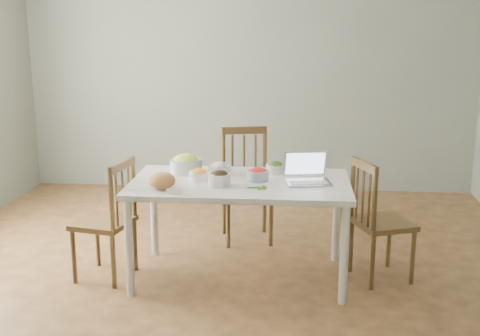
# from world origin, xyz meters

# --- Properties ---
(floor) EXTENTS (5.00, 5.00, 0.00)m
(floor) POSITION_xyz_m (0.00, 0.00, 0.00)
(floor) COLOR #49301A
(floor) RESTS_ON ground
(wall_back) EXTENTS (5.00, 0.00, 2.70)m
(wall_back) POSITION_xyz_m (0.00, 2.50, 1.35)
(wall_back) COLOR gray
(wall_back) RESTS_ON ground
(wall_front) EXTENTS (5.00, 0.00, 2.70)m
(wall_front) POSITION_xyz_m (0.00, -2.50, 1.35)
(wall_front) COLOR gray
(wall_front) RESTS_ON ground
(dining_table) EXTENTS (1.60, 0.90, 0.75)m
(dining_table) POSITION_xyz_m (0.11, -0.02, 0.38)
(dining_table) COLOR white
(dining_table) RESTS_ON floor
(chair_far) EXTENTS (0.51, 0.50, 0.98)m
(chair_far) POSITION_xyz_m (0.10, 0.79, 0.49)
(chair_far) COLOR #412E17
(chair_far) RESTS_ON floor
(chair_left) EXTENTS (0.46, 0.47, 0.91)m
(chair_left) POSITION_xyz_m (-0.91, -0.10, 0.46)
(chair_left) COLOR #412E17
(chair_left) RESTS_ON floor
(chair_right) EXTENTS (0.51, 0.52, 0.91)m
(chair_right) POSITION_xyz_m (1.17, 0.06, 0.46)
(chair_right) COLOR #412E17
(chair_right) RESTS_ON floor
(bread_boule) EXTENTS (0.24, 0.24, 0.12)m
(bread_boule) POSITION_xyz_m (-0.41, -0.26, 0.81)
(bread_boule) COLOR #A76E3F
(bread_boule) RESTS_ON dining_table
(butter_stick) EXTENTS (0.12, 0.06, 0.03)m
(butter_stick) POSITION_xyz_m (-0.31, -0.39, 0.77)
(butter_stick) COLOR beige
(butter_stick) RESTS_ON dining_table
(bowl_squash) EXTENTS (0.29, 0.29, 0.14)m
(bowl_squash) POSITION_xyz_m (-0.33, 0.21, 0.82)
(bowl_squash) COLOR #DCD15E
(bowl_squash) RESTS_ON dining_table
(bowl_carrot) EXTENTS (0.20, 0.20, 0.09)m
(bowl_carrot) POSITION_xyz_m (-0.19, -0.01, 0.79)
(bowl_carrot) COLOR #FF9202
(bowl_carrot) RESTS_ON dining_table
(bowl_onion) EXTENTS (0.19, 0.19, 0.10)m
(bowl_onion) POSITION_xyz_m (-0.06, 0.18, 0.80)
(bowl_onion) COLOR beige
(bowl_onion) RESTS_ON dining_table
(bowl_mushroom) EXTENTS (0.17, 0.17, 0.11)m
(bowl_mushroom) POSITION_xyz_m (-0.03, -0.14, 0.81)
(bowl_mushroom) COLOR black
(bowl_mushroom) RESTS_ON dining_table
(bowl_redpep) EXTENTS (0.17, 0.17, 0.10)m
(bowl_redpep) POSITION_xyz_m (0.24, 0.01, 0.80)
(bowl_redpep) COLOR red
(bowl_redpep) RESTS_ON dining_table
(bowl_broccoli) EXTENTS (0.16, 0.16, 0.09)m
(bowl_broccoli) POSITION_xyz_m (0.36, 0.25, 0.80)
(bowl_broccoli) COLOR #19460C
(bowl_broccoli) RESTS_ON dining_table
(flatbread) EXTENTS (0.25, 0.25, 0.02)m
(flatbread) POSITION_xyz_m (0.44, 0.33, 0.76)
(flatbread) COLOR #CDB887
(flatbread) RESTS_ON dining_table
(basil_bunch) EXTENTS (0.17, 0.17, 0.02)m
(basil_bunch) POSITION_xyz_m (0.25, -0.19, 0.76)
(basil_bunch) COLOR #246F17
(basil_bunch) RESTS_ON dining_table
(laptop) EXTENTS (0.36, 0.33, 0.21)m
(laptop) POSITION_xyz_m (0.61, -0.03, 0.86)
(laptop) COLOR #B8B8C1
(laptop) RESTS_ON dining_table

